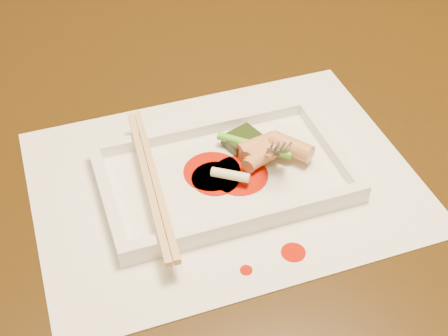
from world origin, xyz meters
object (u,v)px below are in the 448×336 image
object	(u,v)px
table	(251,172)
fork	(283,96)
chopstick_a	(147,181)
placemat	(224,181)
plate_base	(224,178)

from	to	relation	value
table	fork	world-z (taller)	fork
table	fork	distance (m)	0.20
chopstick_a	table	bearing A→B (deg)	33.41
placemat	plate_base	xyz separation A→B (m)	(0.00, -0.00, 0.00)
plate_base	fork	world-z (taller)	fork
fork	table	bearing A→B (deg)	87.92
placemat	fork	distance (m)	0.11
table	placemat	bearing A→B (deg)	-125.54
table	fork	size ratio (longest dim) A/B	10.00
plate_base	fork	size ratio (longest dim) A/B	1.86
chopstick_a	placemat	bearing A→B (deg)	0.00
placemat	plate_base	distance (m)	0.00
plate_base	chopstick_a	xyz separation A→B (m)	(-0.08, 0.00, 0.02)
placemat	fork	bearing A→B (deg)	14.42
chopstick_a	fork	xyz separation A→B (m)	(0.15, 0.02, 0.06)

